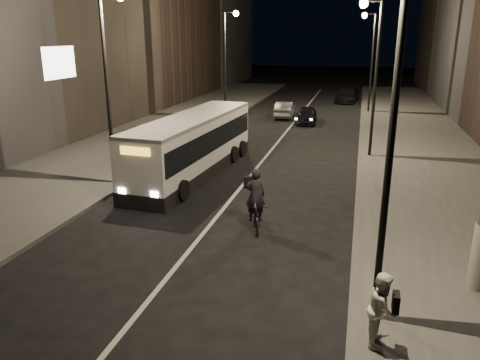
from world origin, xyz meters
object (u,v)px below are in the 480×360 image
Objects in this scene: streetlight_right_near at (382,95)px; streetlight_left_far at (228,50)px; car_mid at (285,110)px; streetlight_right_mid at (372,58)px; cyclist_on_bicycle at (256,209)px; streetlight_left_near at (111,64)px; city_bus at (193,143)px; car_near at (307,115)px; pedestrian_woman at (382,309)px; car_far at (348,95)px; streetlight_right_far at (370,49)px.

streetlight_left_far is at bearing 112.30° from streetlight_right_near.
streetlight_right_mid is at bearing 114.32° from car_mid.
streetlight_right_mid is at bearing 55.85° from cyclist_on_bicycle.
city_bus is (2.58, 2.62, -3.81)m from streetlight_left_near.
cyclist_on_bicycle reaches higher than car_near.
cyclist_on_bicycle is at bearing 39.30° from pedestrian_woman.
cyclist_on_bicycle is 0.57× the size of car_mid.
streetlight_right_mid reaches higher than cyclist_on_bicycle.
car_mid is (-6.78, 28.91, -0.34)m from pedestrian_woman.
car_far reaches higher than car_near.
streetlight_right_near is 3.60× the size of cyclist_on_bicycle.
streetlight_left_far is (-10.66, -6.00, 0.00)m from streetlight_right_far.
car_far is at bearing 81.10° from city_bus.
streetlight_right_near is 1.00× the size of streetlight_right_mid.
car_near is 13.06m from car_far.
streetlight_right_near is 1.00× the size of streetlight_left_far.
city_bus is 2.23× the size of car_far.
streetlight_right_far is 26.26m from streetlight_left_near.
car_mid is (4.24, 1.91, -4.71)m from streetlight_left_far.
car_near is (-4.35, 25.75, -4.73)m from streetlight_right_near.
cyclist_on_bicycle reaches higher than car_mid.
car_far is (-1.73, 22.54, -4.66)m from streetlight_right_mid.
car_far reaches higher than car_mid.
streetlight_right_far is 8.96m from car_mid.
city_bus is at bearing 110.68° from cyclist_on_bicycle.
car_near is (6.31, -0.25, -4.73)m from streetlight_left_far.
streetlight_right_far reaches higher than car_far.
streetlight_right_far is at bearing -151.59° from car_mid.
car_mid is at bearing 118.35° from streetlight_right_mid.
streetlight_right_mid is at bearing 37.55° from city_bus.
car_mid is (-2.08, 2.16, 0.02)m from car_near.
car_near is (-0.69, 21.03, -0.13)m from cyclist_on_bicycle.
streetlight_right_mid reaches higher than pedestrian_woman.
streetlight_right_mid reaches higher than car_far.
pedestrian_woman is 39.60m from car_far.
streetlight_right_far is (0.00, 16.00, 0.00)m from streetlight_right_mid.
streetlight_right_near is 1.68× the size of car_far.
cyclist_on_bicycle is 0.47× the size of car_far.
streetlight_right_mid is 11.68m from car_near.
streetlight_left_near is at bearing -130.61° from city_bus.
streetlight_left_near reaches higher than car_mid.
city_bus reaches higher than pedestrian_woman.
streetlight_right_mid is at bearing 36.88° from streetlight_left_near.
streetlight_left_near reaches higher than car_far.
car_mid is at bearing 130.85° from car_near.
streetlight_right_near is 4.87× the size of pedestrian_woman.
car_mid is (4.24, 19.91, -4.71)m from streetlight_left_near.
streetlight_right_mid is 12.72m from cyclist_on_bicycle.
car_near is 0.93× the size of car_mid.
car_near is (-4.35, 9.75, -4.73)m from streetlight_right_mid.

